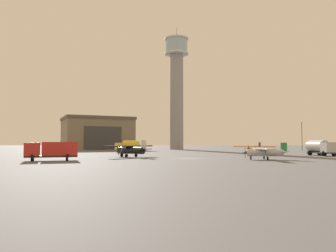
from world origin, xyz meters
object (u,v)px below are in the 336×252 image
(airplane_orange, at_px, (254,149))
(truck_fuel_tanker_silver, at_px, (320,147))
(control_tower, at_px, (177,84))
(car_green, at_px, (62,149))
(truck_box_red, at_px, (52,150))
(light_post_east, at_px, (302,133))
(airplane_black, at_px, (131,149))
(airplane_silver, at_px, (265,152))
(truck_fuel_tanker_yellow, at_px, (128,146))

(airplane_orange, height_order, truck_fuel_tanker_silver, truck_fuel_tanker_silver)
(control_tower, relative_size, car_green, 9.59)
(truck_box_red, height_order, car_green, truck_box_red)
(light_post_east, bearing_deg, truck_box_red, -135.02)
(truck_box_red, distance_m, light_post_east, 81.62)
(control_tower, bearing_deg, truck_box_red, -104.17)
(airplane_black, relative_size, truck_box_red, 1.16)
(control_tower, distance_m, light_post_east, 45.73)
(airplane_black, distance_m, truck_fuel_tanker_silver, 36.79)
(airplane_orange, xyz_separation_m, light_post_east, (23.56, 35.17, 4.31))
(airplane_silver, relative_size, car_green, 1.87)
(airplane_silver, bearing_deg, control_tower, -79.27)
(airplane_black, relative_size, airplane_orange, 1.09)
(truck_box_red, bearing_deg, truck_fuel_tanker_yellow, -120.75)
(airplane_silver, bearing_deg, truck_fuel_tanker_yellow, -50.24)
(airplane_silver, relative_size, light_post_east, 0.93)
(airplane_silver, distance_m, airplane_orange, 19.15)
(truck_fuel_tanker_silver, height_order, car_green, truck_fuel_tanker_silver)
(airplane_black, bearing_deg, light_post_east, -95.04)
(control_tower, bearing_deg, car_green, -139.83)
(airplane_black, bearing_deg, airplane_silver, -157.96)
(truck_box_red, relative_size, car_green, 1.60)
(control_tower, distance_m, truck_fuel_tanker_silver, 62.94)
(control_tower, xyz_separation_m, truck_fuel_tanker_silver, (28.26, -51.64, -22.27))
(car_green, bearing_deg, airplane_black, 117.72)
(truck_fuel_tanker_silver, bearing_deg, truck_box_red, -81.81)
(truck_fuel_tanker_silver, relative_size, light_post_east, 0.72)
(truck_fuel_tanker_yellow, bearing_deg, truck_box_red, 48.42)
(truck_fuel_tanker_silver, bearing_deg, light_post_east, 150.23)
(truck_box_red, distance_m, truck_fuel_tanker_silver, 49.19)
(airplane_black, height_order, light_post_east, light_post_east)
(truck_fuel_tanker_yellow, bearing_deg, light_post_east, 173.22)
(truck_box_red, bearing_deg, car_green, -92.57)
(truck_fuel_tanker_yellow, relative_size, truck_fuel_tanker_silver, 0.91)
(control_tower, xyz_separation_m, truck_box_red, (-17.56, -69.54, -22.40))
(control_tower, relative_size, truck_fuel_tanker_yellow, 7.30)
(control_tower, height_order, car_green, control_tower)
(airplane_silver, xyz_separation_m, truck_box_red, (-31.16, -3.54, 0.35))
(airplane_silver, relative_size, airplane_black, 1.01)
(airplane_black, relative_size, light_post_east, 0.92)
(light_post_east, bearing_deg, truck_fuel_tanker_yellow, -154.86)
(truck_box_red, xyz_separation_m, light_post_east, (57.67, 57.62, 3.98))
(truck_fuel_tanker_yellow, height_order, truck_box_red, truck_fuel_tanker_yellow)
(airplane_silver, height_order, car_green, airplane_silver)
(truck_fuel_tanker_yellow, bearing_deg, control_tower, -140.06)
(airplane_orange, height_order, truck_fuel_tanker_yellow, truck_fuel_tanker_yellow)
(truck_box_red, bearing_deg, airplane_black, -153.34)
(airplane_orange, distance_m, truck_fuel_tanker_yellow, 30.43)
(control_tower, xyz_separation_m, light_post_east, (40.12, -11.92, -18.42))
(control_tower, bearing_deg, airplane_orange, -70.63)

